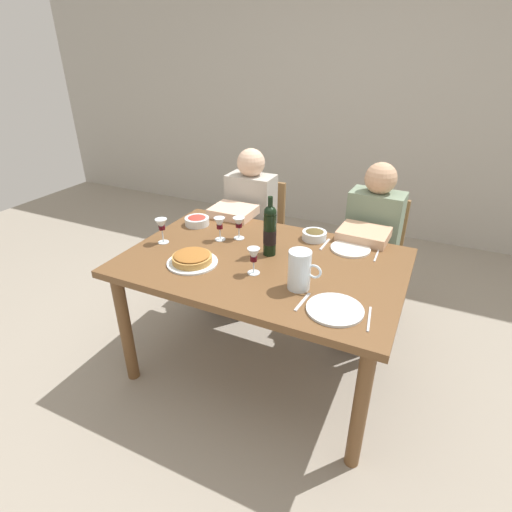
# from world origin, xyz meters

# --- Properties ---
(ground_plane) EXTENTS (8.00, 8.00, 0.00)m
(ground_plane) POSITION_xyz_m (0.00, 0.00, 0.00)
(ground_plane) COLOR gray
(back_wall) EXTENTS (8.00, 0.10, 2.80)m
(back_wall) POSITION_xyz_m (0.00, 2.46, 1.40)
(back_wall) COLOR #B2ADA3
(back_wall) RESTS_ON ground
(dining_table) EXTENTS (1.50, 1.00, 0.76)m
(dining_table) POSITION_xyz_m (0.00, 0.00, 0.67)
(dining_table) COLOR brown
(dining_table) RESTS_ON ground
(wine_bottle) EXTENTS (0.07, 0.07, 0.34)m
(wine_bottle) POSITION_xyz_m (0.01, 0.07, 0.90)
(wine_bottle) COLOR black
(wine_bottle) RESTS_ON dining_table
(water_pitcher) EXTENTS (0.16, 0.11, 0.20)m
(water_pitcher) POSITION_xyz_m (0.28, -0.19, 0.85)
(water_pitcher) COLOR silver
(water_pitcher) RESTS_ON dining_table
(baked_tart) EXTENTS (0.27, 0.27, 0.06)m
(baked_tart) POSITION_xyz_m (-0.32, -0.20, 0.79)
(baked_tart) COLOR silver
(baked_tart) RESTS_ON dining_table
(salad_bowl) EXTENTS (0.16, 0.16, 0.06)m
(salad_bowl) POSITION_xyz_m (-0.59, 0.25, 0.79)
(salad_bowl) COLOR silver
(salad_bowl) RESTS_ON dining_table
(olive_bowl) EXTENTS (0.15, 0.15, 0.06)m
(olive_bowl) POSITION_xyz_m (0.17, 0.37, 0.79)
(olive_bowl) COLOR silver
(olive_bowl) RESTS_ON dining_table
(wine_glass_left_diner) EXTENTS (0.06, 0.06, 0.14)m
(wine_glass_left_diner) POSITION_xyz_m (0.02, -0.16, 0.86)
(wine_glass_left_diner) COLOR silver
(wine_glass_left_diner) RESTS_ON dining_table
(wine_glass_right_diner) EXTENTS (0.07, 0.07, 0.13)m
(wine_glass_right_diner) POSITION_xyz_m (-0.24, 0.18, 0.86)
(wine_glass_right_diner) COLOR silver
(wine_glass_right_diner) RESTS_ON dining_table
(wine_glass_centre) EXTENTS (0.07, 0.07, 0.14)m
(wine_glass_centre) POSITION_xyz_m (-0.34, 0.12, 0.86)
(wine_glass_centre) COLOR silver
(wine_glass_centre) RESTS_ON dining_table
(wine_glass_spare) EXTENTS (0.07, 0.07, 0.15)m
(wine_glass_spare) POSITION_xyz_m (-0.62, -0.06, 0.87)
(wine_glass_spare) COLOR silver
(wine_glass_spare) RESTS_ON dining_table
(dinner_plate_left_setting) EXTENTS (0.25, 0.25, 0.01)m
(dinner_plate_left_setting) POSITION_xyz_m (0.48, -0.30, 0.77)
(dinner_plate_left_setting) COLOR silver
(dinner_plate_left_setting) RESTS_ON dining_table
(dinner_plate_right_setting) EXTENTS (0.22, 0.22, 0.01)m
(dinner_plate_right_setting) POSITION_xyz_m (0.40, 0.32, 0.77)
(dinner_plate_right_setting) COLOR white
(dinner_plate_right_setting) RESTS_ON dining_table
(fork_left_setting) EXTENTS (0.03, 0.16, 0.00)m
(fork_left_setting) POSITION_xyz_m (0.33, -0.30, 0.76)
(fork_left_setting) COLOR silver
(fork_left_setting) RESTS_ON dining_table
(knife_left_setting) EXTENTS (0.03, 0.18, 0.00)m
(knife_left_setting) POSITION_xyz_m (0.63, -0.30, 0.76)
(knife_left_setting) COLOR silver
(knife_left_setting) RESTS_ON dining_table
(knife_right_setting) EXTENTS (0.01, 0.18, 0.00)m
(knife_right_setting) POSITION_xyz_m (0.55, 0.32, 0.76)
(knife_right_setting) COLOR silver
(knife_right_setting) RESTS_ON dining_table
(spoon_right_setting) EXTENTS (0.02, 0.16, 0.00)m
(spoon_right_setting) POSITION_xyz_m (0.25, 0.32, 0.76)
(spoon_right_setting) COLOR silver
(spoon_right_setting) RESTS_ON dining_table
(chair_left) EXTENTS (0.40, 0.40, 0.87)m
(chair_left) POSITION_xyz_m (-0.45, 0.90, 0.50)
(chair_left) COLOR olive
(chair_left) RESTS_ON ground
(diner_left) EXTENTS (0.34, 0.50, 1.16)m
(diner_left) POSITION_xyz_m (-0.45, 0.66, 0.62)
(diner_left) COLOR #B7B2A8
(diner_left) RESTS_ON ground
(chair_right) EXTENTS (0.42, 0.42, 0.87)m
(chair_right) POSITION_xyz_m (0.45, 0.90, 0.50)
(chair_right) COLOR olive
(chair_right) RESTS_ON ground
(diner_right) EXTENTS (0.35, 0.51, 1.16)m
(diner_right) POSITION_xyz_m (0.44, 0.67, 0.62)
(diner_right) COLOR gray
(diner_right) RESTS_ON ground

